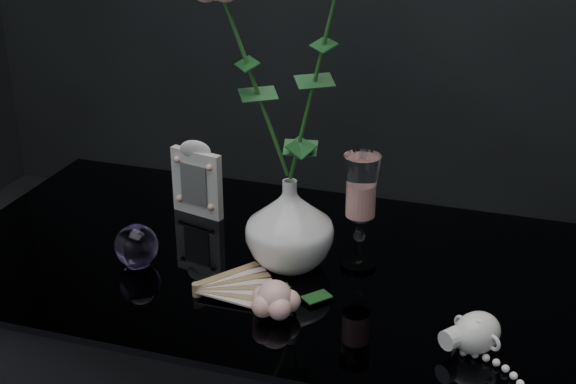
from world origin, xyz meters
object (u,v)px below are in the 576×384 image
(vase, at_px, (290,224))
(wine_glass, at_px, (360,212))
(picture_frame, at_px, (197,178))
(pearl_jar, at_px, (477,331))
(paperweight, at_px, (136,246))
(loose_rose, at_px, (275,298))

(vase, xyz_separation_m, wine_glass, (0.11, 0.03, 0.02))
(picture_frame, relative_size, pearl_jar, 0.70)
(pearl_jar, bearing_deg, wine_glass, 175.26)
(wine_glass, bearing_deg, pearl_jar, -40.92)
(picture_frame, bearing_deg, pearl_jar, -13.65)
(wine_glass, relative_size, picture_frame, 1.32)
(wine_glass, bearing_deg, paperweight, -162.36)
(loose_rose, bearing_deg, paperweight, 145.17)
(loose_rose, bearing_deg, vase, 80.08)
(vase, distance_m, paperweight, 0.25)
(paperweight, relative_size, loose_rose, 0.44)
(paperweight, bearing_deg, vase, 18.15)
(picture_frame, height_order, pearl_jar, picture_frame)
(vase, bearing_deg, picture_frame, 149.20)
(wine_glass, distance_m, pearl_jar, 0.27)
(vase, xyz_separation_m, paperweight, (-0.23, -0.08, -0.04))
(vase, bearing_deg, wine_glass, 16.50)
(picture_frame, distance_m, paperweight, 0.21)
(picture_frame, relative_size, paperweight, 2.05)
(vase, distance_m, pearl_jar, 0.34)
(wine_glass, height_order, picture_frame, wine_glass)
(loose_rose, bearing_deg, wine_glass, 46.00)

